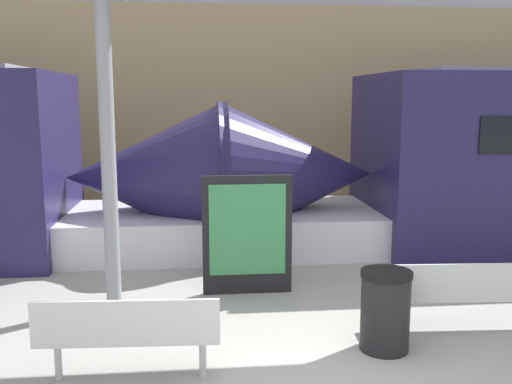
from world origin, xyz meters
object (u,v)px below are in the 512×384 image
at_px(support_column_near, 108,158).
at_px(bench_far, 470,290).
at_px(trash_bin, 385,310).
at_px(poster_board, 247,235).
at_px(bench_near, 128,331).

bearing_deg(support_column_near, bench_far, -17.57).
xyz_separation_m(trash_bin, poster_board, (-1.31, 1.93, 0.39)).
height_order(trash_bin, support_column_near, support_column_near).
bearing_deg(bench_near, support_column_near, 104.66).
height_order(poster_board, support_column_near, support_column_near).
height_order(bench_near, support_column_near, support_column_near).
relative_size(trash_bin, poster_board, 0.53).
distance_m(bench_far, trash_bin, 1.16).
bearing_deg(bench_far, poster_board, 149.73).
bearing_deg(trash_bin, bench_near, -170.37).
bearing_deg(trash_bin, support_column_near, 151.67).
height_order(bench_far, trash_bin, trash_bin).
xyz_separation_m(trash_bin, support_column_near, (-3.09, 1.66, 1.50)).
bearing_deg(poster_board, bench_near, -119.26).
bearing_deg(poster_board, trash_bin, -55.85).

